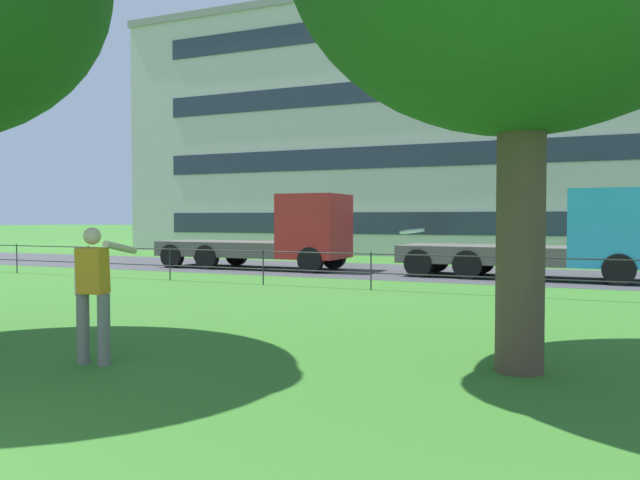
{
  "coord_description": "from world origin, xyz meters",
  "views": [
    {
      "loc": [
        5.27,
        -1.18,
        1.88
      ],
      "look_at": [
        0.57,
        9.64,
        1.47
      ],
      "focal_mm": 35.01,
      "sensor_mm": 36.0,
      "label": 1
    }
  ],
  "objects_px": {
    "person_thrower": "(94,291)",
    "apartment_building_background": "(476,132)",
    "flatbed_truck_left": "(555,240)",
    "frisbee": "(412,231)",
    "flatbed_truck_center": "(278,236)"
  },
  "relations": [
    {
      "from": "person_thrower",
      "to": "apartment_building_background",
      "type": "relative_size",
      "value": 0.05
    },
    {
      "from": "frisbee",
      "to": "flatbed_truck_center",
      "type": "bearing_deg",
      "value": 122.32
    },
    {
      "from": "frisbee",
      "to": "flatbed_truck_left",
      "type": "bearing_deg",
      "value": 86.79
    },
    {
      "from": "frisbee",
      "to": "apartment_building_background",
      "type": "height_order",
      "value": "apartment_building_background"
    },
    {
      "from": "frisbee",
      "to": "flatbed_truck_center",
      "type": "distance_m",
      "value": 16.5
    },
    {
      "from": "frisbee",
      "to": "flatbed_truck_left",
      "type": "relative_size",
      "value": 0.05
    },
    {
      "from": "flatbed_truck_center",
      "to": "person_thrower",
      "type": "bearing_deg",
      "value": -71.71
    },
    {
      "from": "frisbee",
      "to": "flatbed_truck_center",
      "type": "xyz_separation_m",
      "value": [
        -8.82,
        13.94,
        -0.52
      ]
    },
    {
      "from": "person_thrower",
      "to": "flatbed_truck_left",
      "type": "bearing_deg",
      "value": 71.27
    },
    {
      "from": "frisbee",
      "to": "flatbed_truck_left",
      "type": "distance_m",
      "value": 13.86
    },
    {
      "from": "flatbed_truck_center",
      "to": "frisbee",
      "type": "bearing_deg",
      "value": -57.68
    },
    {
      "from": "flatbed_truck_center",
      "to": "apartment_building_background",
      "type": "xyz_separation_m",
      "value": [
        4.54,
        15.8,
        5.58
      ]
    },
    {
      "from": "person_thrower",
      "to": "flatbed_truck_left",
      "type": "height_order",
      "value": "flatbed_truck_left"
    },
    {
      "from": "apartment_building_background",
      "to": "frisbee",
      "type": "bearing_deg",
      "value": -81.81
    },
    {
      "from": "flatbed_truck_center",
      "to": "apartment_building_background",
      "type": "relative_size",
      "value": 0.19
    }
  ]
}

